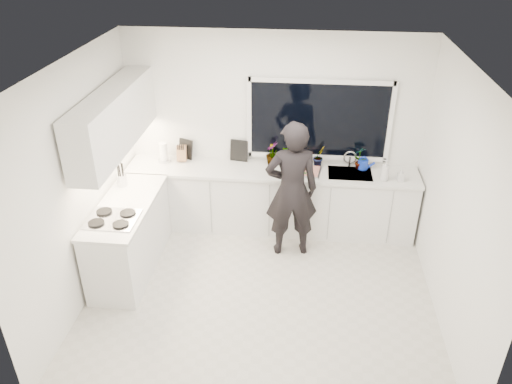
# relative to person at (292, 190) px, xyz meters

# --- Properties ---
(floor) EXTENTS (4.00, 3.50, 0.02)m
(floor) POSITION_rel_person_xyz_m (-0.30, -0.90, -0.93)
(floor) COLOR beige
(floor) RESTS_ON ground
(wall_back) EXTENTS (4.00, 0.02, 2.70)m
(wall_back) POSITION_rel_person_xyz_m (-0.30, 0.86, 0.43)
(wall_back) COLOR white
(wall_back) RESTS_ON ground
(wall_left) EXTENTS (0.02, 3.50, 2.70)m
(wall_left) POSITION_rel_person_xyz_m (-2.31, -0.90, 0.43)
(wall_left) COLOR white
(wall_left) RESTS_ON ground
(wall_right) EXTENTS (0.02, 3.50, 2.70)m
(wall_right) POSITION_rel_person_xyz_m (1.71, -0.90, 0.43)
(wall_right) COLOR white
(wall_right) RESTS_ON ground
(ceiling) EXTENTS (4.00, 3.50, 0.02)m
(ceiling) POSITION_rel_person_xyz_m (-0.30, -0.90, 1.79)
(ceiling) COLOR white
(ceiling) RESTS_ON wall_back
(window) EXTENTS (1.80, 0.02, 1.00)m
(window) POSITION_rel_person_xyz_m (0.30, 0.83, 0.63)
(window) COLOR black
(window) RESTS_ON wall_back
(base_cabinets_back) EXTENTS (3.92, 0.58, 0.88)m
(base_cabinets_back) POSITION_rel_person_xyz_m (-0.30, 0.55, -0.48)
(base_cabinets_back) COLOR white
(base_cabinets_back) RESTS_ON floor
(base_cabinets_left) EXTENTS (0.58, 1.60, 0.88)m
(base_cabinets_left) POSITION_rel_person_xyz_m (-1.97, -0.55, -0.48)
(base_cabinets_left) COLOR white
(base_cabinets_left) RESTS_ON floor
(countertop_back) EXTENTS (3.94, 0.62, 0.04)m
(countertop_back) POSITION_rel_person_xyz_m (-0.30, 0.54, -0.02)
(countertop_back) COLOR silver
(countertop_back) RESTS_ON base_cabinets_back
(countertop_left) EXTENTS (0.62, 1.60, 0.04)m
(countertop_left) POSITION_rel_person_xyz_m (-1.97, -0.55, -0.02)
(countertop_left) COLOR silver
(countertop_left) RESTS_ON base_cabinets_left
(upper_cabinets) EXTENTS (0.34, 2.10, 0.70)m
(upper_cabinets) POSITION_rel_person_xyz_m (-2.09, -0.20, 0.93)
(upper_cabinets) COLOR white
(upper_cabinets) RESTS_ON wall_left
(sink) EXTENTS (0.58, 0.42, 0.14)m
(sink) POSITION_rel_person_xyz_m (0.75, 0.55, -0.05)
(sink) COLOR silver
(sink) RESTS_ON countertop_back
(faucet) EXTENTS (0.03, 0.03, 0.22)m
(faucet) POSITION_rel_person_xyz_m (0.75, 0.75, 0.11)
(faucet) COLOR silver
(faucet) RESTS_ON countertop_back
(stovetop) EXTENTS (0.56, 0.48, 0.03)m
(stovetop) POSITION_rel_person_xyz_m (-1.99, -0.90, 0.02)
(stovetop) COLOR black
(stovetop) RESTS_ON countertop_left
(person) EXTENTS (0.74, 0.55, 1.84)m
(person) POSITION_rel_person_xyz_m (0.00, 0.00, 0.00)
(person) COLOR black
(person) RESTS_ON floor
(pizza_tray) EXTENTS (0.52, 0.41, 0.03)m
(pizza_tray) POSITION_rel_person_xyz_m (0.13, 0.52, 0.02)
(pizza_tray) COLOR #BBBCBF
(pizza_tray) RESTS_ON countertop_back
(pizza) EXTENTS (0.47, 0.36, 0.01)m
(pizza) POSITION_rel_person_xyz_m (0.13, 0.52, 0.03)
(pizza) COLOR red
(pizza) RESTS_ON pizza_tray
(watering_can) EXTENTS (0.18, 0.18, 0.13)m
(watering_can) POSITION_rel_person_xyz_m (0.93, 0.71, 0.07)
(watering_can) COLOR #1330B3
(watering_can) RESTS_ON countertop_back
(paper_towel_roll) EXTENTS (0.12, 0.12, 0.26)m
(paper_towel_roll) POSITION_rel_person_xyz_m (-1.80, 0.65, 0.13)
(paper_towel_roll) COLOR white
(paper_towel_roll) RESTS_ON countertop_back
(knife_block) EXTENTS (0.14, 0.11, 0.22)m
(knife_block) POSITION_rel_person_xyz_m (-1.56, 0.69, 0.11)
(knife_block) COLOR #8C5B41
(knife_block) RESTS_ON countertop_back
(utensil_crock) EXTENTS (0.17, 0.17, 0.16)m
(utensil_crock) POSITION_rel_person_xyz_m (-2.15, -0.10, 0.08)
(utensil_crock) COLOR #B2B3B7
(utensil_crock) RESTS_ON countertop_left
(picture_frame_large) EXTENTS (0.21, 0.11, 0.28)m
(picture_frame_large) POSITION_rel_person_xyz_m (-1.52, 0.79, 0.14)
(picture_frame_large) COLOR black
(picture_frame_large) RESTS_ON countertop_back
(picture_frame_small) EXTENTS (0.25, 0.06, 0.30)m
(picture_frame_small) POSITION_rel_person_xyz_m (-0.77, 0.79, 0.15)
(picture_frame_small) COLOR black
(picture_frame_small) RESTS_ON countertop_back
(herb_plants) EXTENTS (1.37, 0.34, 0.34)m
(herb_plants) POSITION_rel_person_xyz_m (0.08, 0.71, 0.17)
(herb_plants) COLOR #26662D
(herb_plants) RESTS_ON countertop_back
(soap_bottles) EXTENTS (0.31, 0.13, 0.29)m
(soap_bottles) POSITION_rel_person_xyz_m (1.23, 0.40, 0.13)
(soap_bottles) COLOR #D8BF66
(soap_bottles) RESTS_ON countertop_back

